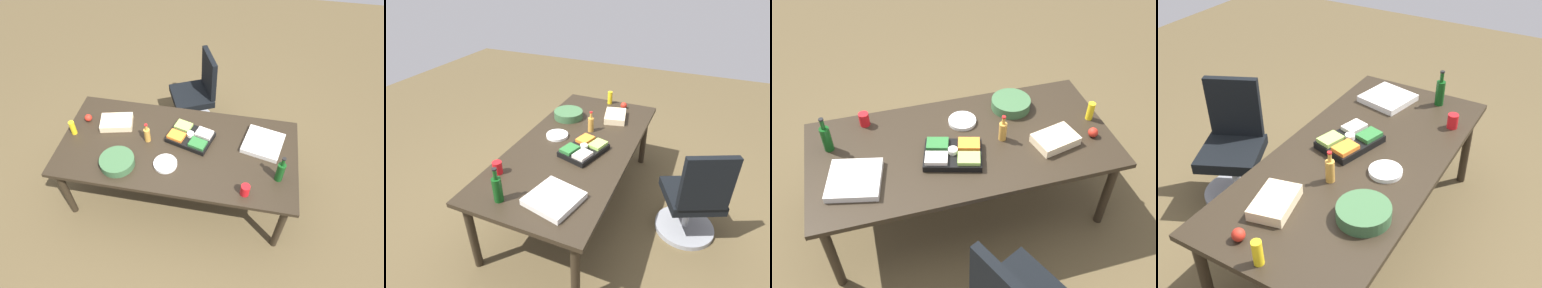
% 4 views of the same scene
% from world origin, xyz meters
% --- Properties ---
extents(ground_plane, '(10.00, 10.00, 0.00)m').
position_xyz_m(ground_plane, '(0.00, 0.00, 0.00)').
color(ground_plane, brown).
extents(conference_table, '(2.31, 1.10, 0.75)m').
position_xyz_m(conference_table, '(0.00, 0.00, 0.68)').
color(conference_table, black).
rests_on(conference_table, ground).
extents(paper_plate_stack, '(0.25, 0.25, 0.03)m').
position_xyz_m(paper_plate_stack, '(-0.07, -0.23, 0.76)').
color(paper_plate_stack, white).
rests_on(paper_plate_stack, conference_table).
extents(veggie_tray, '(0.49, 0.40, 0.09)m').
position_xyz_m(veggie_tray, '(0.10, 0.13, 0.78)').
color(veggie_tray, black).
rests_on(veggie_tray, conference_table).
extents(wine_bottle, '(0.08, 0.08, 0.29)m').
position_xyz_m(wine_bottle, '(0.97, -0.20, 0.86)').
color(wine_bottle, '#0F4314').
rests_on(wine_bottle, conference_table).
extents(apple_red, '(0.08, 0.08, 0.08)m').
position_xyz_m(apple_red, '(-0.99, 0.19, 0.79)').
color(apple_red, red).
rests_on(apple_red, conference_table).
extents(salad_bowl, '(0.37, 0.37, 0.08)m').
position_xyz_m(salad_bowl, '(-0.50, -0.31, 0.79)').
color(salad_bowl, '#375E38').
rests_on(salad_bowl, conference_table).
extents(sheet_cake, '(0.36, 0.29, 0.07)m').
position_xyz_m(sheet_cake, '(-0.68, 0.19, 0.78)').
color(sheet_cake, beige).
rests_on(sheet_cake, conference_table).
extents(pizza_box, '(0.43, 0.43, 0.05)m').
position_xyz_m(pizza_box, '(0.82, 0.18, 0.77)').
color(pizza_box, silver).
rests_on(pizza_box, conference_table).
extents(mustard_bottle, '(0.07, 0.07, 0.15)m').
position_xyz_m(mustard_bottle, '(-1.06, -0.01, 0.82)').
color(mustard_bottle, yellow).
rests_on(mustard_bottle, conference_table).
extents(dressing_bottle, '(0.07, 0.07, 0.22)m').
position_xyz_m(dressing_bottle, '(-0.31, 0.03, 0.83)').
color(dressing_bottle, gold).
rests_on(dressing_bottle, conference_table).
extents(red_solo_cup, '(0.09, 0.09, 0.11)m').
position_xyz_m(red_solo_cup, '(0.69, -0.42, 0.80)').
color(red_solo_cup, red).
rests_on(red_solo_cup, conference_table).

